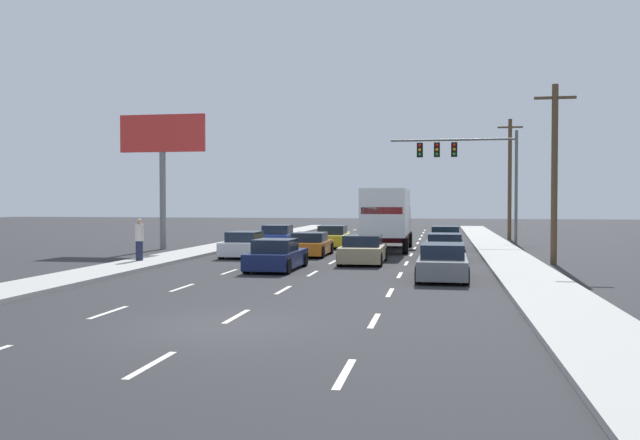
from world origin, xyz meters
The scene contains 19 objects.
ground_plane centered at (0.00, 25.00, 0.00)m, with size 140.00×140.00×0.00m, color #2B2B2D.
sidewalk_right centered at (8.16, 20.00, 0.07)m, with size 2.43×80.00×0.14m, color #B2AFA8.
sidewalk_left centered at (-8.16, 20.00, 0.07)m, with size 2.43×80.00×0.14m, color #B2AFA8.
lane_markings centered at (0.00, 21.38, 0.00)m, with size 6.94×62.00×0.01m.
car_blue centered at (-5.12, 26.77, 0.59)m, with size 2.04×4.17×1.33m.
car_white centered at (-4.87, 18.68, 0.59)m, with size 1.88×4.34×1.29m.
car_yellow centered at (-1.61, 26.38, 0.61)m, with size 1.94×4.09×1.34m.
car_orange centered at (-1.70, 19.69, 0.56)m, with size 1.92×4.04×1.22m.
car_navy centered at (-1.72, 12.44, 0.57)m, with size 1.90×4.33×1.29m.
box_truck centered at (1.94, 23.94, 2.01)m, with size 2.60×8.59×3.50m.
car_tan centered at (1.46, 15.94, 0.59)m, with size 2.01×4.17×1.30m.
car_green centered at (5.20, 26.53, 0.61)m, with size 1.91×4.39×1.34m.
car_black centered at (5.11, 18.70, 0.59)m, with size 1.92×4.11×1.27m.
car_gray centered at (5.01, 10.46, 0.60)m, with size 1.88×4.69×1.29m.
traffic_signal_mast centered at (6.11, 31.38, 5.70)m, with size 8.32×0.69×7.47m.
utility_pole_mid centered at (9.91, 16.97, 4.15)m, with size 1.80×0.28×8.03m.
utility_pole_far centered at (9.91, 36.93, 4.56)m, with size 1.80×0.28×8.85m.
roadside_billboard centered at (-11.18, 22.95, 5.85)m, with size 5.22×0.36×7.91m.
pedestrian_near_corner centered at (-8.54, 14.13, 1.10)m, with size 0.38×0.38×1.90m.
Camera 1 is at (4.95, -14.61, 2.85)m, focal length 38.04 mm.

